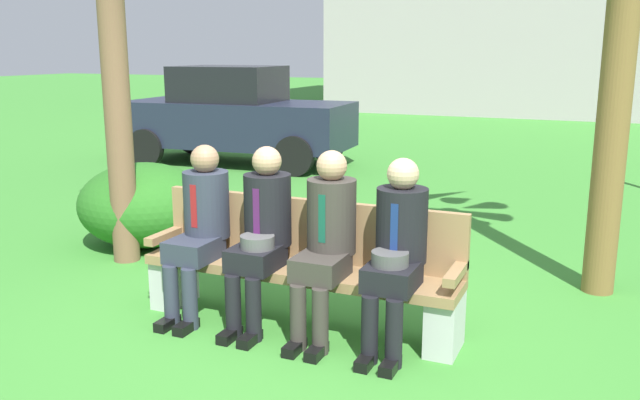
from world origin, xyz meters
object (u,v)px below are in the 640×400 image
seated_man_centerleft (262,228)px  seated_man_centerright (326,235)px  park_bench (301,265)px  parked_car_near (236,116)px  seated_man_leftmost (200,222)px  shrub_near_bench (144,205)px  seated_man_rightmost (397,246)px

seated_man_centerleft → seated_man_centerright: (0.49, 0.01, 0.00)m
park_bench → parked_car_near: parked_car_near is taller
park_bench → seated_man_leftmost: (-0.76, -0.13, 0.28)m
seated_man_centerleft → shrub_near_bench: 2.46m
shrub_near_bench → parked_car_near: parked_car_near is taller
seated_man_centerleft → parked_car_near: parked_car_near is taller
seated_man_centerleft → seated_man_centerright: bearing=0.7°
seated_man_centerleft → park_bench: bearing=29.2°
seated_man_centerright → parked_car_near: parked_car_near is taller
seated_man_centerright → park_bench: bearing=152.6°
seated_man_centerleft → seated_man_centerright: size_ratio=1.00×
park_bench → seated_man_rightmost: seated_man_rightmost is taller
seated_man_leftmost → seated_man_rightmost: (1.51, -0.01, -0.00)m
seated_man_centerleft → seated_man_rightmost: (1.00, -0.00, -0.01)m
seated_man_centerright → seated_man_rightmost: 0.50m
seated_man_centerleft → parked_car_near: size_ratio=0.32×
park_bench → shrub_near_bench: park_bench is taller
seated_man_centerleft → parked_car_near: (-3.76, 6.05, 0.12)m
seated_man_rightmost → park_bench: bearing=169.6°
park_bench → seated_man_centerright: seated_man_centerright is taller
seated_man_leftmost → seated_man_rightmost: size_ratio=1.00×
shrub_near_bench → seated_man_centerright: bearing=-27.1°
seated_man_centerright → seated_man_leftmost: bearing=-179.9°
seated_man_centerleft → seated_man_rightmost: 1.00m
park_bench → seated_man_centerright: size_ratio=1.81×
park_bench → seated_man_rightmost: 0.81m
seated_man_centerright → seated_man_rightmost: size_ratio=1.02×
seated_man_leftmost → seated_man_centerright: bearing=0.1°
shrub_near_bench → park_bench: bearing=-27.0°
shrub_near_bench → parked_car_near: (-1.70, 4.74, 0.41)m
park_bench → shrub_near_bench: 2.58m
seated_man_leftmost → shrub_near_bench: 2.04m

